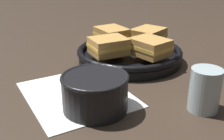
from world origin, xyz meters
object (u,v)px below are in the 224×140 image
at_px(spoon, 70,96).
at_px(sandwich_far_left, 112,35).
at_px(sandwich_near_right, 148,36).
at_px(sandwich_near_left, 150,47).
at_px(soup_bowl, 95,90).
at_px(drinking_glass, 205,90).
at_px(skillet, 129,54).
at_px(sandwich_far_right, 109,46).

height_order(spoon, sandwich_far_left, sandwich_far_left).
distance_m(spoon, sandwich_near_right, 0.37).
xyz_separation_m(spoon, sandwich_near_left, (-0.03, 0.27, 0.06)).
bearing_deg(soup_bowl, drinking_glass, 54.44).
height_order(skillet, sandwich_near_left, sandwich_near_left).
bearing_deg(sandwich_near_left, spoon, -82.77).
distance_m(spoon, sandwich_far_left, 0.33).
bearing_deg(sandwich_far_right, soup_bowl, -41.26).
bearing_deg(spoon, sandwich_far_left, 160.89).
bearing_deg(soup_bowl, skillet, 127.96).
bearing_deg(soup_bowl, sandwich_far_left, 139.31).
bearing_deg(sandwich_far_left, sandwich_near_right, 50.46).
xyz_separation_m(soup_bowl, sandwich_far_right, (-0.18, 0.15, 0.02)).
bearing_deg(skillet, sandwich_near_right, 95.46).
bearing_deg(skillet, drinking_glass, -9.58).
distance_m(sandwich_near_left, drinking_glass, 0.24).
relative_size(sandwich_near_right, sandwich_far_right, 1.07).
xyz_separation_m(spoon, drinking_glass, (0.20, 0.21, 0.04)).
bearing_deg(soup_bowl, sandwich_near_left, 112.88).
bearing_deg(spoon, drinking_glass, 79.24).
distance_m(skillet, sandwich_far_right, 0.09).
height_order(skillet, sandwich_far_right, sandwich_far_right).
xyz_separation_m(skillet, sandwich_near_right, (-0.01, 0.08, 0.04)).
relative_size(skillet, sandwich_near_left, 2.91).
xyz_separation_m(skillet, drinking_glass, (0.31, -0.05, 0.02)).
bearing_deg(soup_bowl, sandwich_near_right, 121.17).
height_order(sandwich_near_right, sandwich_far_right, same).
xyz_separation_m(skillet, sandwich_far_right, (0.01, -0.08, 0.04)).
height_order(sandwich_near_right, sandwich_far_left, same).
distance_m(sandwich_near_left, sandwich_near_right, 0.12).
relative_size(soup_bowl, skillet, 0.44).
distance_m(spoon, sandwich_far_right, 0.22).
bearing_deg(skillet, sandwich_far_right, -84.54).
bearing_deg(sandwich_near_right, sandwich_near_left, -39.54).
bearing_deg(sandwich_far_left, sandwich_far_right, -39.54).
bearing_deg(sandwich_near_left, soup_bowl, -67.12).
bearing_deg(sandwich_far_left, drinking_glass, -6.53).
relative_size(skillet, drinking_glass, 3.44).
xyz_separation_m(spoon, sandwich_far_right, (-0.11, 0.18, 0.06)).
distance_m(skillet, sandwich_near_right, 0.09).
relative_size(skillet, sandwich_far_left, 2.98).
bearing_deg(spoon, sandwich_far_right, 153.97).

